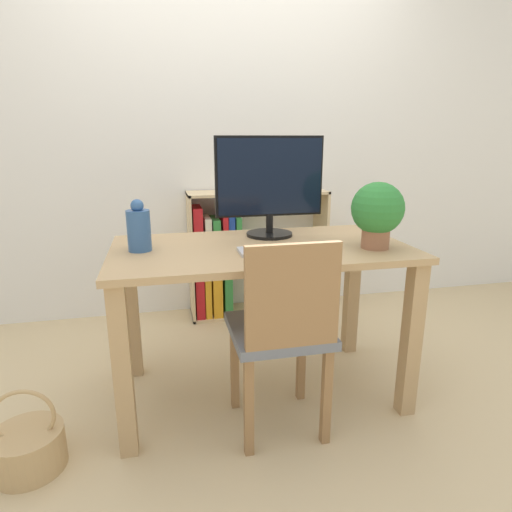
# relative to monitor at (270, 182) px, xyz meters

# --- Properties ---
(ground_plane) EXTENTS (10.00, 10.00, 0.00)m
(ground_plane) POSITION_rel_monitor_xyz_m (-0.09, -0.20, -1.03)
(ground_plane) COLOR #CCB284
(wall_back) EXTENTS (8.00, 0.05, 2.60)m
(wall_back) POSITION_rel_monitor_xyz_m (-0.09, 0.99, 0.27)
(wall_back) COLOR silver
(wall_back) RESTS_ON ground_plane
(desk) EXTENTS (1.35, 0.73, 0.76)m
(desk) POSITION_rel_monitor_xyz_m (-0.09, -0.20, -0.41)
(desk) COLOR tan
(desk) RESTS_ON ground_plane
(monitor) EXTENTS (0.54, 0.23, 0.49)m
(monitor) POSITION_rel_monitor_xyz_m (0.00, 0.00, 0.00)
(monitor) COLOR black
(monitor) RESTS_ON desk
(keyboard) EXTENTS (0.36, 0.13, 0.02)m
(keyboard) POSITION_rel_monitor_xyz_m (-0.04, -0.32, -0.26)
(keyboard) COLOR #B2B2B7
(keyboard) RESTS_ON desk
(vase) EXTENTS (0.10, 0.10, 0.23)m
(vase) POSITION_rel_monitor_xyz_m (-0.63, -0.17, -0.17)
(vase) COLOR #33598C
(vase) RESTS_ON desk
(potted_plant) EXTENTS (0.23, 0.23, 0.30)m
(potted_plant) POSITION_rel_monitor_xyz_m (0.40, -0.35, -0.10)
(potted_plant) COLOR #9E6647
(potted_plant) RESTS_ON desk
(chair) EXTENTS (0.40, 0.40, 0.87)m
(chair) POSITION_rel_monitor_xyz_m (-0.08, -0.52, -0.54)
(chair) COLOR slate
(chair) RESTS_ON ground_plane
(bookshelf) EXTENTS (0.96, 0.28, 0.88)m
(bookshelf) POSITION_rel_monitor_xyz_m (-0.06, 0.81, -0.61)
(bookshelf) COLOR #D8BC8C
(bookshelf) RESTS_ON ground_plane
(basket) EXTENTS (0.27, 0.27, 0.34)m
(basket) POSITION_rel_monitor_xyz_m (-1.08, -0.51, -0.94)
(basket) COLOR tan
(basket) RESTS_ON ground_plane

